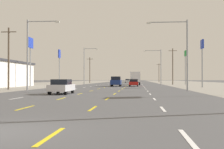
# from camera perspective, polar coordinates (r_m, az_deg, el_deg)

# --- Properties ---
(ground_plane) EXTENTS (572.00, 572.00, 0.00)m
(ground_plane) POSITION_cam_1_polar(r_m,az_deg,el_deg) (74.45, 1.66, -1.98)
(ground_plane) COLOR #4C4C4F
(lot_apron_left) EXTENTS (28.00, 440.00, 0.01)m
(lot_apron_left) POSITION_cam_1_polar(r_m,az_deg,el_deg) (79.71, -16.42, -1.87)
(lot_apron_left) COLOR gray
(lot_apron_left) RESTS_ON ground
(lane_markings) EXTENTS (10.64, 227.60, 0.01)m
(lane_markings) POSITION_cam_1_polar(r_m,az_deg,el_deg) (112.91, 2.71, -1.59)
(lane_markings) COLOR white
(lane_markings) RESTS_ON ground
(signal_span_wire) EXTENTS (27.16, 0.52, 9.08)m
(signal_span_wire) POSITION_cam_1_polar(r_m,az_deg,el_deg) (16.99, -9.21, 12.84)
(signal_span_wire) COLOR brown
(signal_span_wire) RESTS_ON ground
(sedan_inner_left_nearest) EXTENTS (1.80, 4.50, 1.46)m
(sedan_inner_left_nearest) POSITION_cam_1_polar(r_m,az_deg,el_deg) (30.75, -9.35, -2.20)
(sedan_inner_left_nearest) COLOR silver
(sedan_inner_left_nearest) RESTS_ON ground
(suv_center_turn_near) EXTENTS (1.98, 4.90, 1.98)m
(suv_center_turn_near) POSITION_cam_1_polar(r_m,az_deg,el_deg) (61.20, 0.77, -1.27)
(suv_center_turn_near) COLOR navy
(suv_center_turn_near) RESTS_ON ground
(sedan_inner_right_mid) EXTENTS (1.80, 4.50, 1.46)m
(sedan_inner_right_mid) POSITION_cam_1_polar(r_m,az_deg,el_deg) (61.45, 4.06, -1.52)
(sedan_inner_right_mid) COLOR red
(sedan_inner_right_mid) RESTS_ON ground
(box_truck_inner_right_midfar) EXTENTS (2.40, 7.20, 3.23)m
(box_truck_inner_right_midfar) POSITION_cam_1_polar(r_m,az_deg,el_deg) (76.80, 4.38, -0.58)
(box_truck_inner_right_midfar) COLOR #4C196B
(box_truck_inner_right_midfar) RESTS_ON ground
(sedan_center_turn_far) EXTENTS (1.80, 4.50, 1.46)m
(sedan_center_turn_far) POSITION_cam_1_polar(r_m,az_deg,el_deg) (129.21, 2.89, -1.16)
(sedan_center_turn_far) COLOR silver
(sedan_center_turn_far) RESTS_ON ground
(pole_sign_left_row_1) EXTENTS (0.24, 2.69, 9.52)m
(pole_sign_left_row_1) POSITION_cam_1_polar(r_m,az_deg,el_deg) (61.71, -14.94, 4.75)
(pole_sign_left_row_1) COLOR gray
(pole_sign_left_row_1) RESTS_ON ground
(pole_sign_left_row_2) EXTENTS (0.24, 1.63, 8.95)m
(pole_sign_left_row_2) POSITION_cam_1_polar(r_m,az_deg,el_deg) (79.03, -9.76, 2.89)
(pole_sign_left_row_2) COLOR gray
(pole_sign_left_row_2) RESTS_ON ground
(pole_sign_right_row_1) EXTENTS (0.24, 1.84, 8.36)m
(pole_sign_right_row_1) POSITION_cam_1_polar(r_m,az_deg,el_deg) (56.01, 16.41, 4.05)
(pole_sign_right_row_1) COLOR gray
(pole_sign_right_row_1) RESTS_ON ground
(pole_sign_right_row_2) EXTENTS (0.24, 2.12, 8.95)m
(pole_sign_right_row_2) POSITION_cam_1_polar(r_m,az_deg,el_deg) (82.78, 13.47, 2.84)
(pole_sign_right_row_2) COLOR gray
(pole_sign_right_row_2) RESTS_ON ground
(streetlight_left_row_0) EXTENTS (4.30, 0.26, 9.16)m
(streetlight_left_row_0) POSITION_cam_1_polar(r_m,az_deg,el_deg) (40.99, -14.84, 4.61)
(streetlight_left_row_0) COLOR gray
(streetlight_left_row_0) RESTS_ON ground
(streetlight_right_row_0) EXTENTS (5.09, 0.26, 8.83)m
(streetlight_right_row_0) POSITION_cam_1_polar(r_m,az_deg,el_deg) (39.02, 12.91, 4.75)
(streetlight_right_row_0) COLOR gray
(streetlight_right_row_0) RESTS_ON ground
(streetlight_left_row_1) EXTENTS (3.77, 0.26, 9.83)m
(streetlight_left_row_1) POSITION_cam_1_polar(r_m,az_deg,el_deg) (81.93, -4.97, 2.07)
(streetlight_left_row_1) COLOR gray
(streetlight_left_row_1) RESTS_ON ground
(streetlight_right_row_1) EXTENTS (4.60, 0.26, 9.19)m
(streetlight_right_row_1) POSITION_cam_1_polar(r_m,az_deg,el_deg) (80.95, 8.73, 1.95)
(streetlight_right_row_1) COLOR gray
(streetlight_right_row_1) RESTS_ON ground
(utility_pole_left_row_0) EXTENTS (2.20, 0.26, 8.70)m
(utility_pole_left_row_0) POSITION_cam_1_polar(r_m,az_deg,el_deg) (45.38, -18.66, 3.06)
(utility_pole_left_row_0) COLOR brown
(utility_pole_left_row_0) RESTS_ON ground
(utility_pole_right_row_1) EXTENTS (2.20, 0.26, 9.49)m
(utility_pole_right_row_1) POSITION_cam_1_polar(r_m,az_deg,el_deg) (81.80, 11.22, 1.60)
(utility_pole_right_row_1) COLOR brown
(utility_pole_right_row_1) RESTS_ON ground
(utility_pole_left_row_2) EXTENTS (2.20, 0.26, 9.14)m
(utility_pole_left_row_2) POSITION_cam_1_polar(r_m,az_deg,el_deg) (108.67, -4.15, 0.89)
(utility_pole_left_row_2) COLOR brown
(utility_pole_left_row_2) RESTS_ON ground
(utility_pole_right_row_3) EXTENTS (2.20, 0.26, 8.74)m
(utility_pole_right_row_3) POSITION_cam_1_polar(r_m,az_deg,el_deg) (143.09, 8.72, 0.41)
(utility_pole_right_row_3) COLOR brown
(utility_pole_right_row_3) RESTS_ON ground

